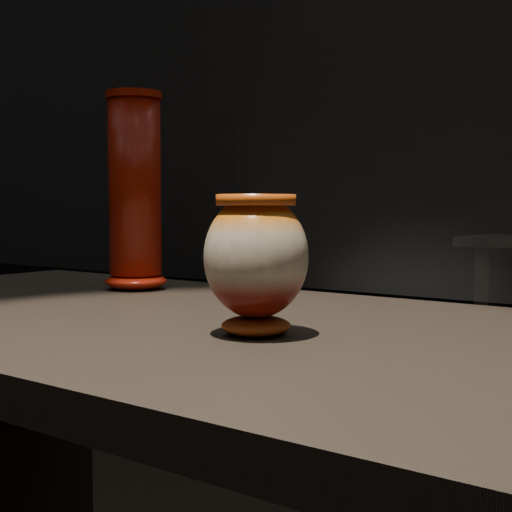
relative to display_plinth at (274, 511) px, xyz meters
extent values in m
cube|color=black|center=(0.00, 0.00, 0.24)|extent=(2.00, 0.80, 0.05)
ellipsoid|color=maroon|center=(0.02, -0.07, 0.28)|extent=(0.12, 0.12, 0.03)
ellipsoid|color=beige|center=(0.02, -0.07, 0.37)|extent=(0.18, 0.18, 0.16)
cylinder|color=orange|center=(0.02, -0.07, 0.45)|extent=(0.14, 0.14, 0.01)
ellipsoid|color=red|center=(-0.50, 0.21, 0.29)|extent=(0.16, 0.16, 0.03)
cylinder|color=red|center=(-0.50, 0.21, 0.48)|extent=(0.13, 0.13, 0.36)
cylinder|color=red|center=(-0.50, 0.21, 0.67)|extent=(0.15, 0.15, 0.01)
cube|color=black|center=(-0.75, 3.32, -0.21)|extent=(0.08, 0.50, 0.85)
camera|label=1|loc=(0.58, -0.82, 0.44)|focal=50.00mm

